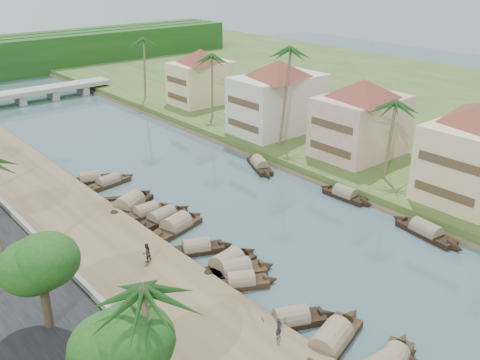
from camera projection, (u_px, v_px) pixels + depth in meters
ground at (339, 257)px, 47.50m from camera, size 220.00×220.00×0.00m
left_bank at (73, 226)px, 52.04m from camera, size 10.00×180.00×0.80m
right_bank at (317, 148)px, 72.65m from camera, size 16.00×180.00×1.20m
retaining_wall at (28, 231)px, 49.19m from camera, size 0.40×180.00×1.10m
far_right_fill at (460, 104)px, 94.54m from camera, size 60.00×220.00×1.15m
bridge at (36, 92)px, 97.78m from camera, size 28.00×4.00×2.40m
building_near at (480, 149)px, 54.84m from camera, size 14.85×14.85×10.20m
building_mid at (361, 117)px, 66.85m from camera, size 14.11×14.11×9.70m
building_far at (278, 95)px, 76.07m from camera, size 15.59×15.59×10.20m
building_distant at (201, 76)px, 91.01m from camera, size 12.62×12.62×9.20m
sampan_2 at (331, 342)px, 36.39m from camera, size 9.35×4.33×2.40m
sampan_3 at (291, 320)px, 38.66m from camera, size 7.12×4.35×1.97m
sampan_4 at (241, 282)px, 43.10m from camera, size 6.26×4.26×1.87m
sampan_5 at (227, 265)px, 45.50m from camera, size 7.79×3.05×2.40m
sampan_6 at (235, 271)px, 44.58m from camera, size 7.38×3.93×2.17m
sampan_7 at (196, 249)px, 48.08m from camera, size 7.00×4.10×1.91m
sampan_8 at (177, 226)px, 51.98m from camera, size 7.94×3.74×2.37m
sampan_9 at (162, 218)px, 53.71m from camera, size 7.90×2.80×2.00m
sampan_10 at (146, 212)px, 54.86m from camera, size 6.80×1.71×1.92m
sampan_11 at (129, 205)px, 56.44m from camera, size 8.68×5.81×2.49m
sampan_12 at (109, 183)px, 62.08m from camera, size 7.48×2.30×1.81m
sampan_13 at (90, 179)px, 63.02m from camera, size 7.03×3.50×1.94m
sampan_14 at (426, 232)px, 50.99m from camera, size 2.61×8.61×2.07m
sampan_15 at (345, 195)px, 58.90m from camera, size 1.92×7.27×1.97m
sampan_16 at (260, 165)px, 67.25m from camera, size 4.79×8.12×2.03m
canoe_1 at (297, 322)px, 38.87m from camera, size 4.89×2.35×0.79m
canoe_2 at (111, 199)px, 58.55m from camera, size 4.53×2.93×0.70m
palm_1 at (393, 105)px, 58.06m from camera, size 3.20×3.20×10.35m
palm_2 at (284, 52)px, 67.35m from camera, size 3.20×3.20×14.26m
palm_3 at (211, 57)px, 80.94m from camera, size 3.20×3.20×11.19m
palm_4 at (145, 292)px, 25.12m from camera, size 3.20×3.20×10.47m
palm_7 at (142, 41)px, 91.57m from camera, size 3.20×3.20×11.94m
tree_1 at (122, 346)px, 26.49m from camera, size 4.41×4.41×7.38m
tree_2 at (39, 264)px, 34.65m from camera, size 4.39×4.39×6.74m
tree_6 at (296, 91)px, 80.14m from camera, size 4.11×4.11×6.62m
person_near at (279, 328)px, 35.95m from camera, size 0.66×0.53×1.57m
person_far at (147, 253)px, 45.01m from camera, size 0.97×0.85×1.69m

